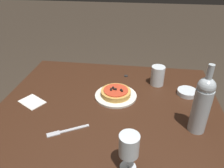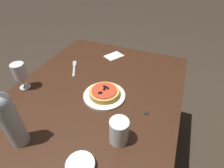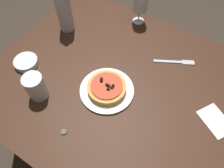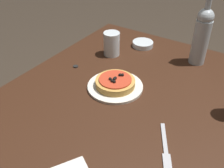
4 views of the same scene
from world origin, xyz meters
The scene contains 11 objects.
ground_plane centered at (0.00, 0.00, 0.00)m, with size 14.00×14.00×0.00m, color #382D23.
dining_table centered at (0.00, 0.00, 0.62)m, with size 1.21×0.98×0.70m.
dinner_plate centered at (0.03, 0.07, 0.71)m, with size 0.24×0.24×0.01m.
pizza centered at (0.03, 0.07, 0.73)m, with size 0.17×0.17×0.05m.
wine_glass centered at (0.13, -0.42, 0.82)m, with size 0.08×0.08×0.17m.
wine_bottle centered at (0.43, -0.16, 0.85)m, with size 0.08×0.08×0.34m.
water_cup centered at (0.27, 0.25, 0.76)m, with size 0.08×0.08×0.12m.
side_bowl centered at (0.44, 0.15, 0.72)m, with size 0.11×0.11×0.03m.
fork centered at (-0.17, -0.25, 0.71)m, with size 0.18×0.11×0.00m.
paper_napkin centered at (-0.43, -0.05, 0.70)m, with size 0.17×0.15×0.00m.
bottle_cap centered at (0.06, 0.32, 0.71)m, with size 0.02×0.02×0.01m.
Camera 3 is at (-0.27, 0.49, 1.54)m, focal length 35.00 mm.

